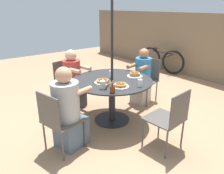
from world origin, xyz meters
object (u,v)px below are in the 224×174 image
object	(u,v)px
pancake_plate_c	(120,85)
drinking_glass_a	(111,74)
diner_east	(73,81)
pancake_plate_a	(135,75)
patio_chair_west	(170,117)
bicycle	(161,60)
pancake_plate_b	(103,81)
drinking_glass_b	(140,83)
patio_chair_south	(58,119)
patio_chair_east	(67,80)
syrup_bottle	(113,89)
diner_south	(68,112)
patio_table	(112,88)
coffee_cup	(103,85)
patio_chair_north	(147,77)
diner_north	(142,79)

from	to	relation	value
pancake_plate_c	drinking_glass_a	bearing A→B (deg)	159.77
diner_east	pancake_plate_a	xyz separation A→B (m)	(1.02, 0.63, 0.25)
patio_chair_west	bicycle	distance (m)	3.82
pancake_plate_b	pancake_plate_c	xyz separation A→B (m)	(0.31, 0.10, -0.00)
diner_east	pancake_plate_c	world-z (taller)	diner_east
drinking_glass_b	drinking_glass_a	bearing A→B (deg)	-172.18
patio_chair_south	drinking_glass_b	xyz separation A→B (m)	(0.26, 1.21, 0.29)
patio_chair_east	bicycle	distance (m)	3.24
patio_chair_south	bicycle	distance (m)	4.38
patio_chair_west	syrup_bottle	world-z (taller)	syrup_bottle
diner_south	pancake_plate_c	distance (m)	0.85
patio_chair_west	drinking_glass_b	size ratio (longest dim) A/B	7.72
diner_east	patio_table	bearing A→B (deg)	90.00
coffee_cup	bicycle	world-z (taller)	coffee_cup
patio_chair_north	patio_chair_east	world-z (taller)	same
patio_chair_north	patio_chair_west	size ratio (longest dim) A/B	1.00
diner_north	syrup_bottle	xyz separation A→B (m)	(0.66, -1.26, 0.28)
patio_chair_south	syrup_bottle	bearing A→B (deg)	61.84
patio_chair_east	syrup_bottle	world-z (taller)	syrup_bottle
patio_chair_east	patio_chair_west	distance (m)	2.22
diner_east	patio_chair_south	xyz separation A→B (m)	(1.16, -0.86, -0.02)
patio_chair_south	patio_chair_east	bearing A→B (deg)	135.28
diner_north	patio_chair_south	bearing A→B (deg)	90.12
patio_chair_north	pancake_plate_b	size ratio (longest dim) A/B	3.33
patio_table	pancake_plate_c	size ratio (longest dim) A/B	5.03
pancake_plate_c	drinking_glass_b	world-z (taller)	drinking_glass_b
bicycle	patio_chair_east	bearing A→B (deg)	-93.58
bicycle	diner_east	bearing A→B (deg)	-90.48
drinking_glass_b	diner_north	bearing A→B (deg)	132.40
diner_east	diner_south	distance (m)	1.32
pancake_plate_b	diner_north	bearing A→B (deg)	102.42
patio_chair_north	drinking_glass_b	xyz separation A→B (m)	(0.76, -0.96, 0.29)
patio_chair_south	diner_east	bearing A→B (deg)	130.34
diner_south	pancake_plate_c	bearing A→B (deg)	67.78
pancake_plate_a	diner_north	bearing A→B (deg)	121.84
diner_north	drinking_glass_a	distance (m)	0.92
patio_table	pancake_plate_b	bearing A→B (deg)	-80.03
patio_chair_south	diner_south	size ratio (longest dim) A/B	0.75
patio_chair_south	patio_chair_west	xyz separation A→B (m)	(0.85, 1.18, 0.00)
drinking_glass_a	bicycle	size ratio (longest dim) A/B	0.09
patio_table	patio_chair_north	size ratio (longest dim) A/B	1.51
diner_north	pancake_plate_c	world-z (taller)	diner_north
patio_chair_north	coffee_cup	bearing A→B (deg)	95.71
coffee_cup	diner_south	bearing A→B (deg)	-92.29
patio_table	pancake_plate_a	distance (m)	0.46
pancake_plate_b	coffee_cup	xyz separation A→B (m)	(0.20, -0.15, 0.03)
diner_east	pancake_plate_b	world-z (taller)	diner_east
pancake_plate_b	drinking_glass_a	distance (m)	0.28
patio_table	patio_chair_west	world-z (taller)	patio_chair_west
diner_south	drinking_glass_b	bearing A→B (deg)	60.95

